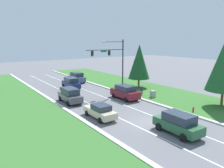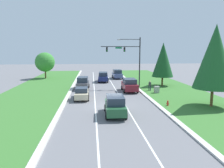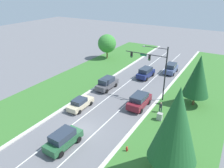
% 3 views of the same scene
% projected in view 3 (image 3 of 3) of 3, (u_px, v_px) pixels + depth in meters
% --- Properties ---
extents(ground_plane, '(160.00, 160.00, 0.00)m').
position_uv_depth(ground_plane, '(82.00, 130.00, 27.90)').
color(ground_plane, slate).
extents(curb_strip_right, '(0.50, 90.00, 0.15)m').
position_uv_depth(curb_strip_right, '(120.00, 145.00, 25.23)').
color(curb_strip_right, beige).
rests_on(curb_strip_right, ground_plane).
extents(curb_strip_left, '(0.50, 90.00, 0.15)m').
position_uv_depth(curb_strip_left, '(50.00, 117.00, 30.50)').
color(curb_strip_left, beige).
rests_on(curb_strip_left, ground_plane).
extents(grass_verge_right, '(10.00, 90.00, 0.08)m').
position_uv_depth(grass_verge_right, '(164.00, 162.00, 22.80)').
color(grass_verge_right, '#38702D').
rests_on(grass_verge_right, ground_plane).
extents(grass_verge_left, '(10.00, 90.00, 0.08)m').
position_uv_depth(grass_verge_left, '(24.00, 108.00, 32.96)').
color(grass_verge_left, '#38702D').
rests_on(grass_verge_left, ground_plane).
extents(lane_stripe_inner_left, '(0.14, 81.00, 0.01)m').
position_uv_depth(lane_stripe_inner_left, '(71.00, 126.00, 28.74)').
color(lane_stripe_inner_left, white).
rests_on(lane_stripe_inner_left, ground_plane).
extents(lane_stripe_inner_right, '(0.14, 81.00, 0.01)m').
position_uv_depth(lane_stripe_inner_right, '(93.00, 135.00, 27.06)').
color(lane_stripe_inner_right, white).
rests_on(lane_stripe_inner_right, ground_plane).
extents(traffic_signal_mast, '(6.91, 0.41, 8.78)m').
position_uv_depth(traffic_signal_mast, '(154.00, 65.00, 33.57)').
color(traffic_signal_mast, black).
rests_on(traffic_signal_mast, ground_plane).
extents(navy_suv, '(2.35, 4.82, 2.05)m').
position_uv_depth(navy_suv, '(146.00, 73.00, 43.29)').
color(navy_suv, navy).
rests_on(navy_suv, ground_plane).
extents(slate_blue_suv, '(2.26, 4.59, 2.09)m').
position_uv_depth(slate_blue_suv, '(171.00, 68.00, 45.58)').
color(slate_blue_suv, '#475684').
rests_on(slate_blue_suv, ground_plane).
extents(graphite_suv, '(2.20, 4.89, 2.08)m').
position_uv_depth(graphite_suv, '(107.00, 83.00, 38.64)').
color(graphite_suv, '#4C4C51').
rests_on(graphite_suv, ground_plane).
extents(forest_suv, '(2.23, 4.76, 2.00)m').
position_uv_depth(forest_suv, '(63.00, 139.00, 24.68)').
color(forest_suv, '#235633').
rests_on(forest_suv, ground_plane).
extents(burgundy_suv, '(2.32, 4.89, 2.08)m').
position_uv_depth(burgundy_suv, '(139.00, 101.00, 32.84)').
color(burgundy_suv, maroon).
rests_on(burgundy_suv, ground_plane).
extents(champagne_sedan, '(2.00, 4.63, 1.61)m').
position_uv_depth(champagne_sedan, '(80.00, 103.00, 32.60)').
color(champagne_sedan, beige).
rests_on(champagne_sedan, ground_plane).
extents(utility_cabinet, '(0.70, 0.60, 1.09)m').
position_uv_depth(utility_cabinet, '(160.00, 117.00, 29.74)').
color(utility_cabinet, '#9E9E99').
rests_on(utility_cabinet, ground_plane).
extents(pedestrian, '(0.40, 0.24, 1.69)m').
position_uv_depth(pedestrian, '(161.00, 107.00, 31.36)').
color(pedestrian, '#232842').
rests_on(pedestrian, ground_plane).
extents(fire_hydrant, '(0.34, 0.20, 0.70)m').
position_uv_depth(fire_hydrant, '(127.00, 149.00, 24.19)').
color(fire_hydrant, red).
rests_on(fire_hydrant, ground_plane).
extents(conifer_near_right_tree, '(3.88, 3.88, 7.96)m').
position_uv_depth(conifer_near_right_tree, '(198.00, 76.00, 31.77)').
color(conifer_near_right_tree, brown).
rests_on(conifer_near_right_tree, ground_plane).
extents(oak_near_left_tree, '(4.49, 4.49, 6.08)m').
position_uv_depth(oak_near_left_tree, '(107.00, 44.00, 53.44)').
color(oak_near_left_tree, brown).
rests_on(oak_near_left_tree, ground_plane).
extents(conifer_far_right_tree, '(4.56, 4.56, 9.51)m').
position_uv_depth(conifer_far_right_tree, '(176.00, 125.00, 18.99)').
color(conifer_far_right_tree, brown).
rests_on(conifer_far_right_tree, ground_plane).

